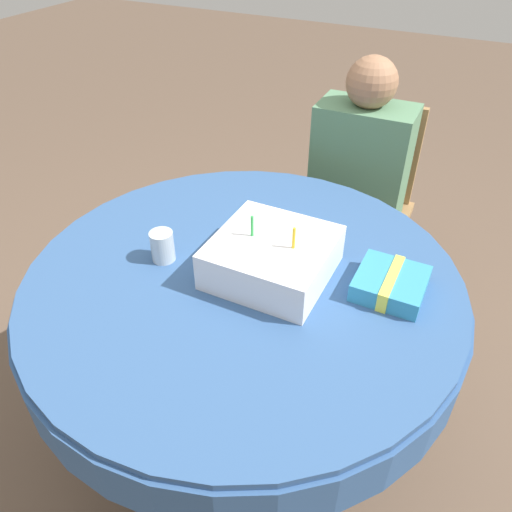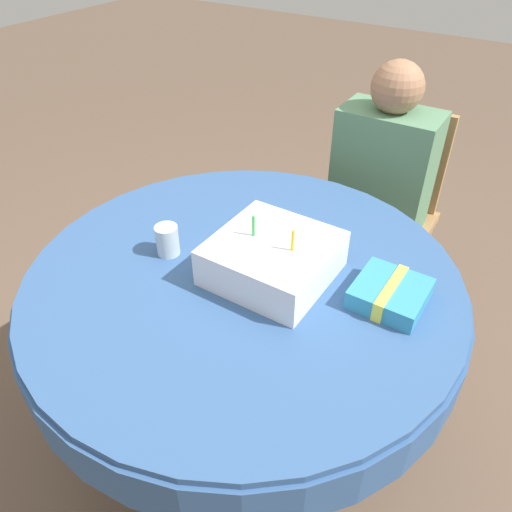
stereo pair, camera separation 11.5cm
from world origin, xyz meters
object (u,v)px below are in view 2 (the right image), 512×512
at_px(birthday_cake, 273,258).
at_px(drinking_glass, 167,240).
at_px(chair, 381,208).
at_px(person, 380,180).
at_px(gift_box, 390,293).

height_order(birthday_cake, drinking_glass, birthday_cake).
height_order(chair, person, person).
height_order(person, drinking_glass, person).
distance_m(person, gift_box, 0.78).
distance_m(birthday_cake, gift_box, 0.31).
distance_m(chair, person, 0.20).
bearing_deg(drinking_glass, person, 70.68).
bearing_deg(drinking_glass, birthday_cake, 14.86).
xyz_separation_m(drinking_glass, gift_box, (0.60, 0.15, -0.02)).
bearing_deg(birthday_cake, chair, 89.73).
relative_size(person, gift_box, 6.20).
bearing_deg(person, drinking_glass, -110.45).
bearing_deg(chair, birthday_cake, -91.40).
bearing_deg(person, chair, 90.00).
bearing_deg(chair, drinking_glass, -108.57).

